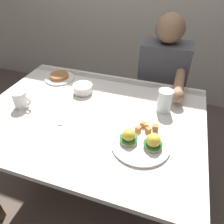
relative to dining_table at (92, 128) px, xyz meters
name	(u,v)px	position (x,y,z in m)	size (l,w,h in m)	color
ground_plane	(97,190)	(0.00, 0.00, -0.63)	(6.00, 6.00, 0.00)	brown
dining_table	(92,128)	(0.00, 0.00, 0.00)	(1.20, 0.90, 0.74)	silver
eggs_benedict_plate	(141,141)	(0.31, -0.14, 0.13)	(0.27, 0.27, 0.09)	white
fruit_bowl	(83,89)	(-0.13, 0.18, 0.14)	(0.12, 0.12, 0.06)	white
coffee_mug	(21,99)	(-0.39, -0.06, 0.16)	(0.11, 0.08, 0.09)	white
fork	(63,117)	(-0.12, -0.08, 0.11)	(0.05, 0.16, 0.00)	silver
water_glass_near	(164,102)	(0.37, 0.15, 0.16)	(0.08, 0.08, 0.13)	silver
side_plate	(60,77)	(-0.35, 0.29, 0.12)	(0.20, 0.20, 0.04)	white
diner_person	(162,84)	(0.31, 0.60, 0.02)	(0.34, 0.54, 1.14)	#33333D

